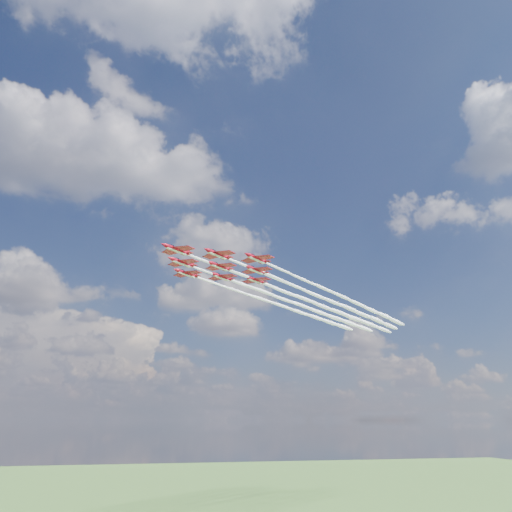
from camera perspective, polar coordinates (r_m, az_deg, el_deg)
The scene contains 9 objects.
jet_lead at distance 183.42m, azimuth 3.73°, elevation -4.23°, with size 94.13×85.51×2.80m.
jet_row2_port at distance 188.23m, azimuth 7.00°, elevation -4.49°, with size 94.13×85.51×2.80m.
jet_row2_starb at distance 194.68m, azimuth 3.46°, elevation -5.06°, with size 94.13×85.51×2.80m.
jet_row3_port at distance 193.62m, azimuth 10.09°, elevation -4.73°, with size 94.13×85.51×2.80m.
jet_row3_centre at distance 199.43m, azimuth 6.55°, elevation -5.29°, with size 94.13×85.51×2.80m.
jet_row3_starb at distance 205.98m, azimuth 3.22°, elevation -5.80°, with size 94.13×85.51×2.80m.
jet_row4_port at distance 204.74m, azimuth 9.49°, elevation -5.50°, with size 94.13×85.51×2.80m.
jet_row4_starb at distance 210.68m, azimuth 6.15°, elevation -6.00°, with size 94.13×85.51×2.80m.
jet_tail at distance 215.91m, azimuth 8.95°, elevation -6.18°, with size 94.13×85.51×2.80m.
Camera 1 is at (-25.88, -138.05, 32.84)m, focal length 35.00 mm.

